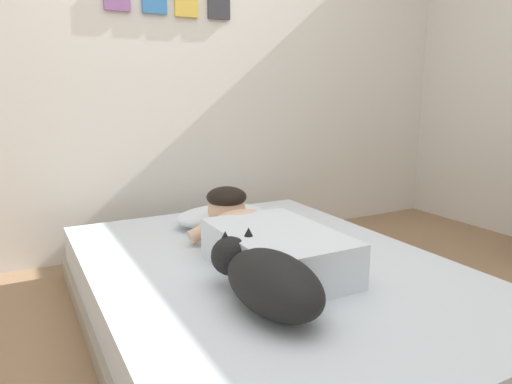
# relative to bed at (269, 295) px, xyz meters

# --- Properties ---
(ground_plane) EXTENTS (12.71, 12.71, 0.00)m
(ground_plane) POSITION_rel_bed_xyz_m (0.00, -0.37, -0.14)
(ground_plane) COLOR #8C6B4C
(back_wall) EXTENTS (4.35, 0.12, 2.50)m
(back_wall) POSITION_rel_bed_xyz_m (0.00, 1.28, 1.11)
(back_wall) COLOR silver
(back_wall) RESTS_ON ground
(bed) EXTENTS (1.51, 2.09, 0.29)m
(bed) POSITION_rel_bed_xyz_m (0.00, 0.00, 0.00)
(bed) COLOR gray
(bed) RESTS_ON ground
(pillow) EXTENTS (0.52, 0.32, 0.11)m
(pillow) POSITION_rel_bed_xyz_m (0.06, 0.65, 0.20)
(pillow) COLOR silver
(pillow) RESTS_ON bed
(person_lying) EXTENTS (0.43, 0.92, 0.27)m
(person_lying) POSITION_rel_bed_xyz_m (-0.02, 0.04, 0.25)
(person_lying) COLOR silver
(person_lying) RESTS_ON bed
(dog) EXTENTS (0.26, 0.57, 0.21)m
(dog) POSITION_rel_bed_xyz_m (-0.21, -0.35, 0.25)
(dog) COLOR black
(dog) RESTS_ON bed
(coffee_cup) EXTENTS (0.12, 0.09, 0.07)m
(coffee_cup) POSITION_rel_bed_xyz_m (0.26, 0.44, 0.18)
(coffee_cup) COLOR white
(coffee_cup) RESTS_ON bed
(cell_phone) EXTENTS (0.07, 0.14, 0.01)m
(cell_phone) POSITION_rel_bed_xyz_m (-0.02, -0.14, 0.15)
(cell_phone) COLOR black
(cell_phone) RESTS_ON bed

